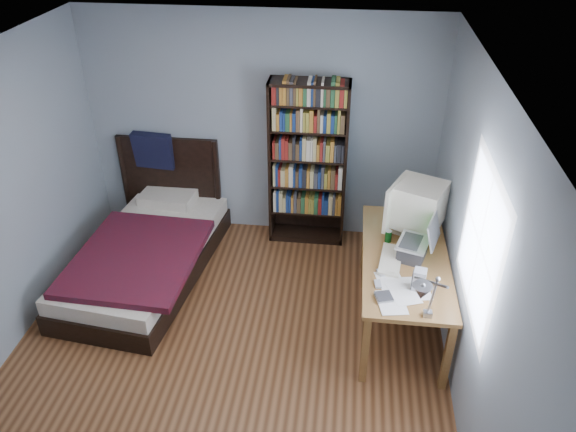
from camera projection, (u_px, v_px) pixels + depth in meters
The scene contains 14 objects.
room at pixel (221, 237), 4.26m from camera, with size 4.20×4.24×2.50m.
desk at pixel (399, 254), 5.49m from camera, with size 0.75×1.67×0.73m.
crt_monitor at pixel (416, 205), 5.11m from camera, with size 0.60×0.55×0.52m.
laptop at pixel (415, 247), 4.86m from camera, with size 0.41×0.39×0.40m.
desk_lamp at pixel (424, 294), 3.67m from camera, with size 0.26×0.57×0.67m.
keyboard at pixel (391, 260), 4.86m from camera, with size 0.18×0.45×0.03m, color beige.
speaker at pixel (419, 280), 4.50m from camera, with size 0.10×0.10×0.19m, color #969698.
soda_can at pixel (388, 236), 5.10m from camera, with size 0.06×0.06×0.11m, color #083C0D.
mouse at pixel (404, 235), 5.18m from camera, with size 0.06×0.10×0.03m, color silver.
phone_silver at pixel (381, 273), 4.72m from camera, with size 0.05×0.10×0.02m, color #B4B4B9.
phone_grey at pixel (378, 284), 4.59m from camera, with size 0.05×0.10×0.02m, color #969698.
external_drive at pixel (384, 297), 4.45m from camera, with size 0.13×0.13×0.03m, color #969698.
bookshelf at pixel (308, 165), 6.02m from camera, with size 0.83×0.30×1.85m.
bed at pixel (148, 249), 5.85m from camera, with size 1.34×2.30×1.16m.
Camera 1 is at (0.95, -3.45, 3.65)m, focal length 35.00 mm.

